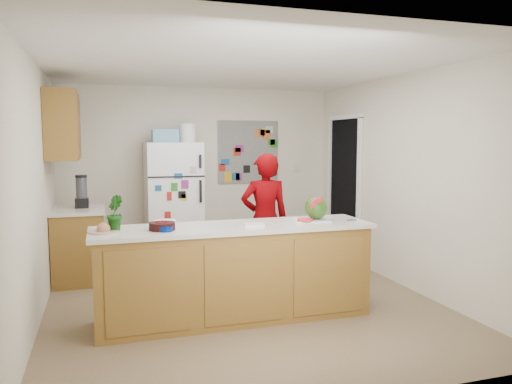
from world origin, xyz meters
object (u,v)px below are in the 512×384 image
object	(u,v)px
refrigerator	(173,204)
person	(265,220)
watermelon	(316,208)
cherry_bowl	(162,226)

from	to	relation	value
refrigerator	person	xyz separation A→B (m)	(0.88, -1.39, -0.06)
watermelon	cherry_bowl	size ratio (longest dim) A/B	0.98
person	watermelon	xyz separation A→B (m)	(0.24, -0.94, 0.26)
refrigerator	person	size ratio (longest dim) A/B	1.08
person	watermelon	size ratio (longest dim) A/B	6.78
watermelon	cherry_bowl	xyz separation A→B (m)	(-1.56, -0.09, -0.09)
watermelon	cherry_bowl	world-z (taller)	watermelon
refrigerator	cherry_bowl	world-z (taller)	refrigerator
watermelon	refrigerator	bearing A→B (deg)	115.61
person	cherry_bowl	xyz separation A→B (m)	(-1.33, -1.04, 0.17)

